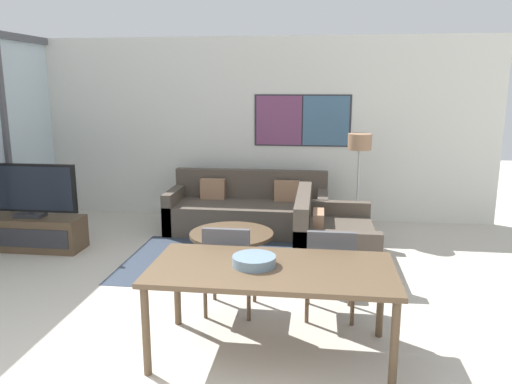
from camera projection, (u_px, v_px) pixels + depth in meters
wall_back at (250, 129)px, 7.76m from camera, size 7.52×0.09×2.80m
area_rug at (232, 262)px, 6.00m from camera, size 2.57×1.76×0.01m
tv_console at (32, 233)px, 6.44m from camera, size 1.33×0.46×0.43m
television at (28, 190)px, 6.32m from camera, size 1.29×0.20×0.69m
sofa_main at (248, 211)px, 7.29m from camera, size 2.28×0.92×0.84m
sofa_side at (328, 241)px, 5.91m from camera, size 0.92×1.51×0.84m
coffee_table at (232, 240)px, 5.94m from camera, size 1.00×1.00×0.37m
dining_table at (272, 275)px, 3.82m from camera, size 1.87×0.92×0.73m
dining_chair_left at (229, 262)px, 4.57m from camera, size 0.46×0.46×0.86m
dining_chair_centre at (330, 266)px, 4.48m from camera, size 0.46×0.46×0.86m
fruit_bowl at (254, 260)px, 3.82m from camera, size 0.34×0.34×0.08m
floor_lamp at (359, 151)px, 6.87m from camera, size 0.32×0.32×1.43m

